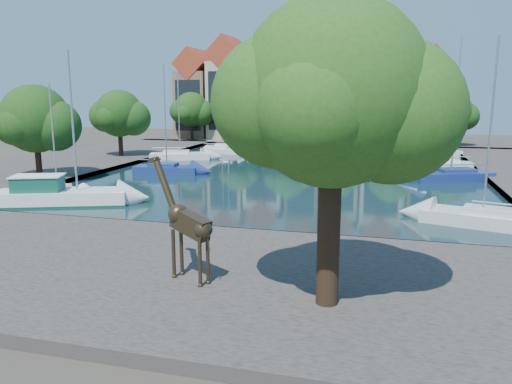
% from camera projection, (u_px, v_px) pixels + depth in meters
% --- Properties ---
extents(ground, '(160.00, 160.00, 0.00)m').
position_uv_depth(ground, '(214.00, 234.00, 28.39)').
color(ground, '#38332B').
rests_on(ground, ground).
extents(water_basin, '(38.00, 50.00, 0.08)m').
position_uv_depth(water_basin, '(294.00, 171.00, 51.12)').
color(water_basin, black).
rests_on(water_basin, ground).
extents(near_quay, '(50.00, 14.00, 0.50)m').
position_uv_depth(near_quay, '(160.00, 272.00, 21.71)').
color(near_quay, '#4C4642').
rests_on(near_quay, ground).
extents(far_quay, '(60.00, 16.00, 0.50)m').
position_uv_depth(far_quay, '(330.00, 141.00, 81.40)').
color(far_quay, '#4C4642').
rests_on(far_quay, ground).
extents(left_quay, '(14.00, 52.00, 0.50)m').
position_uv_depth(left_quay, '(80.00, 161.00, 57.45)').
color(left_quay, '#4C4642').
rests_on(left_quay, ground).
extents(plane_tree, '(8.32, 6.40, 10.62)m').
position_uv_depth(plane_tree, '(336.00, 99.00, 16.43)').
color(plane_tree, '#332114').
rests_on(plane_tree, near_quay).
extents(townhouse_west_end, '(5.44, 9.18, 14.93)m').
position_uv_depth(townhouse_west_end, '(198.00, 97.00, 85.87)').
color(townhouse_west_end, '#806046').
rests_on(townhouse_west_end, far_quay).
extents(townhouse_west_mid, '(5.94, 9.18, 16.79)m').
position_uv_depth(townhouse_west_mid, '(231.00, 92.00, 84.17)').
color(townhouse_west_mid, '#B9AE8E').
rests_on(townhouse_west_mid, far_quay).
extents(townhouse_west_inner, '(6.43, 9.18, 15.15)m').
position_uv_depth(townhouse_west_inner, '(268.00, 97.00, 82.69)').
color(townhouse_west_inner, beige).
rests_on(townhouse_west_inner, far_quay).
extents(townhouse_center, '(5.44, 9.18, 16.93)m').
position_uv_depth(townhouse_center, '(307.00, 91.00, 80.84)').
color(townhouse_center, brown).
rests_on(townhouse_center, far_quay).
extents(townhouse_east_inner, '(5.94, 9.18, 15.79)m').
position_uv_depth(townhouse_east_inner, '(344.00, 95.00, 79.43)').
color(townhouse_east_inner, tan).
rests_on(townhouse_east_inner, far_quay).
extents(townhouse_east_mid, '(6.43, 9.18, 16.65)m').
position_uv_depth(townhouse_east_mid, '(386.00, 92.00, 77.70)').
color(townhouse_east_mid, beige).
rests_on(townhouse_east_mid, far_quay).
extents(townhouse_east_end, '(5.44, 9.18, 14.43)m').
position_uv_depth(townhouse_east_end, '(430.00, 99.00, 76.24)').
color(townhouse_east_end, brown).
rests_on(townhouse_east_end, far_quay).
extents(far_tree_far_west, '(7.28, 5.60, 7.68)m').
position_uv_depth(far_tree_far_west, '(192.00, 111.00, 80.81)').
color(far_tree_far_west, '#332114').
rests_on(far_tree_far_west, far_quay).
extents(far_tree_west, '(6.76, 5.20, 7.36)m').
position_uv_depth(far_tree_west, '(239.00, 112.00, 78.79)').
color(far_tree_west, '#332114').
rests_on(far_tree_west, far_quay).
extents(far_tree_mid_west, '(7.80, 6.00, 8.00)m').
position_uv_depth(far_tree_mid_west, '(289.00, 111.00, 76.71)').
color(far_tree_mid_west, '#332114').
rests_on(far_tree_mid_west, far_quay).
extents(far_tree_mid_east, '(7.02, 5.40, 7.52)m').
position_uv_depth(far_tree_mid_east, '(341.00, 112.00, 74.70)').
color(far_tree_mid_east, '#332114').
rests_on(far_tree_mid_east, far_quay).
extents(far_tree_east, '(7.54, 5.80, 7.84)m').
position_uv_depth(far_tree_east, '(396.00, 112.00, 72.64)').
color(far_tree_east, '#332114').
rests_on(far_tree_east, far_quay).
extents(far_tree_far_east, '(6.76, 5.20, 7.36)m').
position_uv_depth(far_tree_far_east, '(455.00, 114.00, 70.64)').
color(far_tree_far_east, '#332114').
rests_on(far_tree_far_east, far_quay).
extents(side_tree_left_near, '(7.80, 6.00, 8.20)m').
position_uv_depth(side_tree_left_near, '(36.00, 121.00, 44.01)').
color(side_tree_left_near, '#332114').
rests_on(side_tree_left_near, left_quay).
extents(side_tree_left_far, '(7.28, 5.60, 7.88)m').
position_uv_depth(side_tree_left_far, '(120.00, 115.00, 59.45)').
color(side_tree_left_far, '#332114').
rests_on(side_tree_left_far, left_quay).
extents(giraffe_statue, '(3.21, 1.75, 4.84)m').
position_uv_depth(giraffe_statue, '(186.00, 222.00, 19.69)').
color(giraffe_statue, '#342A1A').
rests_on(giraffe_statue, near_quay).
extents(motorsailer, '(9.47, 5.74, 10.72)m').
position_uv_depth(motorsailer, '(58.00, 193.00, 35.49)').
color(motorsailer, white).
rests_on(motorsailer, water_basin).
extents(sailboat_left_a, '(5.48, 1.99, 8.51)m').
position_uv_depth(sailboat_left_a, '(57.00, 190.00, 38.11)').
color(sailboat_left_a, white).
rests_on(sailboat_left_a, water_basin).
extents(sailboat_left_b, '(6.63, 2.85, 10.55)m').
position_uv_depth(sailboat_left_b, '(167.00, 168.00, 49.78)').
color(sailboat_left_b, navy).
rests_on(sailboat_left_b, water_basin).
extents(sailboat_left_c, '(7.52, 4.83, 10.57)m').
position_uv_depth(sailboat_left_c, '(180.00, 155.00, 60.12)').
color(sailboat_left_c, silver).
rests_on(sailboat_left_c, water_basin).
extents(sailboat_left_d, '(5.56, 1.97, 8.66)m').
position_uv_depth(sailboat_left_d, '(222.00, 150.00, 66.03)').
color(sailboat_left_d, silver).
rests_on(sailboat_left_d, water_basin).
extents(sailboat_left_e, '(6.65, 3.54, 11.83)m').
position_uv_depth(sailboat_left_e, '(228.00, 147.00, 68.34)').
color(sailboat_left_e, white).
rests_on(sailboat_left_e, water_basin).
extents(sailboat_right_a, '(7.36, 4.23, 11.01)m').
position_uv_depth(sailboat_right_a, '(483.00, 216.00, 29.84)').
color(sailboat_right_a, silver).
rests_on(sailboat_right_a, water_basin).
extents(sailboat_right_b, '(7.78, 5.44, 12.63)m').
position_uv_depth(sailboat_right_b, '(451.00, 174.00, 45.79)').
color(sailboat_right_b, navy).
rests_on(sailboat_right_b, water_basin).
extents(sailboat_right_c, '(6.02, 2.61, 8.97)m').
position_uv_depth(sailboat_right_c, '(443.00, 163.00, 53.31)').
color(sailboat_right_c, silver).
rests_on(sailboat_right_c, water_basin).
extents(sailboat_right_d, '(6.61, 4.11, 8.60)m').
position_uv_depth(sailboat_right_d, '(435.00, 152.00, 62.98)').
color(sailboat_right_d, white).
rests_on(sailboat_right_d, water_basin).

